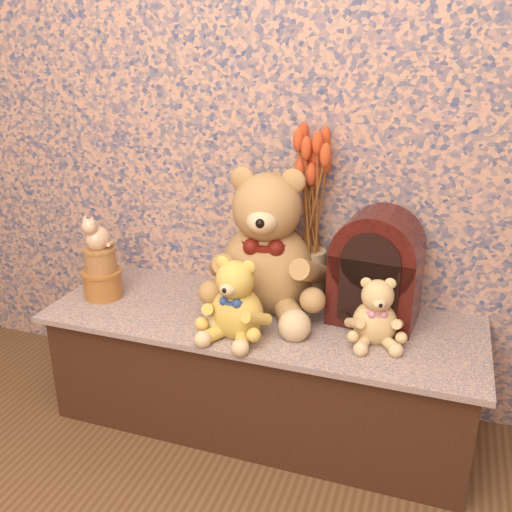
{
  "coord_description": "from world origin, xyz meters",
  "views": [
    {
      "loc": [
        0.55,
        -0.38,
        1.31
      ],
      "look_at": [
        0.0,
        1.2,
        0.66
      ],
      "focal_mm": 39.58,
      "sensor_mm": 36.0,
      "label": 1
    }
  ],
  "objects": [
    {
      "name": "display_shelf",
      "position": [
        0.0,
        1.25,
        0.21
      ],
      "size": [
        1.47,
        0.52,
        0.42
      ],
      "primitive_type": "cube",
      "color": "#34486B",
      "rests_on": "ground"
    },
    {
      "name": "teddy_large",
      "position": [
        -0.01,
        1.34,
        0.69
      ],
      "size": [
        0.5,
        0.56,
        0.53
      ],
      "primitive_type": null,
      "rotation": [
        0.0,
        0.0,
        0.16
      ],
      "color": "olive",
      "rests_on": "display_shelf"
    },
    {
      "name": "teddy_medium",
      "position": [
        -0.03,
        1.11,
        0.56
      ],
      "size": [
        0.24,
        0.28,
        0.28
      ],
      "primitive_type": null,
      "rotation": [
        0.0,
        0.0,
        -0.08
      ],
      "color": "gold",
      "rests_on": "display_shelf"
    },
    {
      "name": "teddy_small",
      "position": [
        0.39,
        1.22,
        0.53
      ],
      "size": [
        0.23,
        0.26,
        0.23
      ],
      "primitive_type": null,
      "rotation": [
        0.0,
        0.0,
        0.28
      ],
      "color": "tan",
      "rests_on": "display_shelf"
    },
    {
      "name": "cathedral_radio",
      "position": [
        0.36,
        1.35,
        0.61
      ],
      "size": [
        0.29,
        0.22,
        0.38
      ],
      "primitive_type": null,
      "rotation": [
        0.0,
        0.0,
        -0.09
      ],
      "color": "black",
      "rests_on": "display_shelf"
    },
    {
      "name": "ceramic_vase",
      "position": [
        0.12,
        1.41,
        0.52
      ],
      "size": [
        0.14,
        0.14,
        0.2
      ],
      "primitive_type": "cylinder",
      "rotation": [
        0.0,
        0.0,
        -0.19
      ],
      "color": "tan",
      "rests_on": "display_shelf"
    },
    {
      "name": "dried_stalks",
      "position": [
        0.12,
        1.41,
        0.85
      ],
      "size": [
        0.29,
        0.29,
        0.46
      ],
      "primitive_type": null,
      "rotation": [
        0.0,
        0.0,
        0.23
      ],
      "color": "#CD4620",
      "rests_on": "ceramic_vase"
    },
    {
      "name": "biscuit_tin_lower",
      "position": [
        -0.6,
        1.21,
        0.47
      ],
      "size": [
        0.17,
        0.17,
        0.1
      ],
      "primitive_type": "cylinder",
      "rotation": [
        0.0,
        0.0,
        0.31
      ],
      "color": "gold",
      "rests_on": "display_shelf"
    },
    {
      "name": "biscuit_tin_upper",
      "position": [
        -0.6,
        1.21,
        0.56
      ],
      "size": [
        0.15,
        0.15,
        0.09
      ],
      "primitive_type": "cylinder",
      "rotation": [
        0.0,
        0.0,
        -0.35
      ],
      "color": "tan",
      "rests_on": "biscuit_tin_lower"
    },
    {
      "name": "cat_figurine",
      "position": [
        -0.6,
        1.21,
        0.67
      ],
      "size": [
        0.12,
        0.12,
        0.13
      ],
      "primitive_type": null,
      "rotation": [
        0.0,
        0.0,
        -0.21
      ],
      "color": "silver",
      "rests_on": "biscuit_tin_upper"
    }
  ]
}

